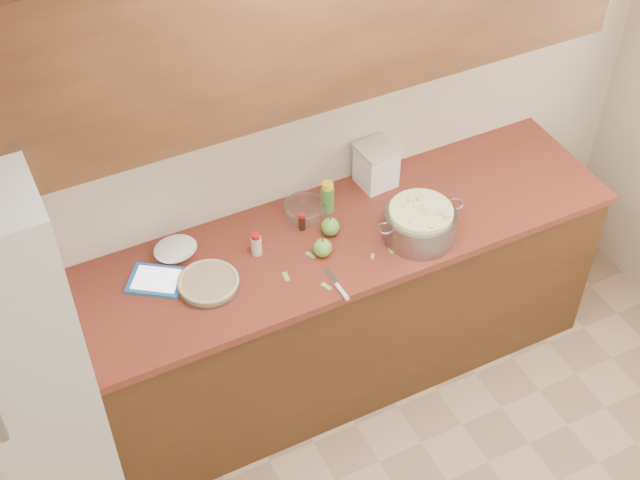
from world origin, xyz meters
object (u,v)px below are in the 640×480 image
pie (209,283)px  tablet (156,280)px  flour_canister (376,165)px  colander (420,223)px

pie → tablet: pie is taller
flour_canister → tablet: bearing=-172.4°
tablet → colander: bearing=22.4°
colander → flour_canister: (0.00, 0.39, 0.03)m
pie → flour_canister: (0.92, 0.27, 0.08)m
pie → colander: (0.92, -0.12, 0.05)m
flour_canister → pie: bearing=-163.7°
colander → tablet: (-1.10, 0.24, -0.07)m
flour_canister → tablet: size_ratio=0.74×
flour_canister → tablet: flour_canister is taller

